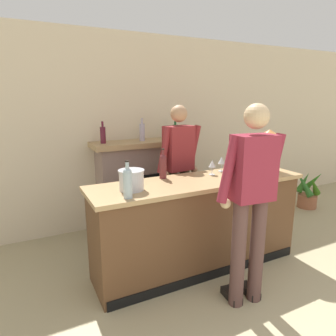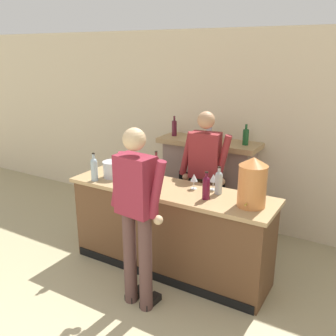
{
  "view_description": "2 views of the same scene",
  "coord_description": "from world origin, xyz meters",
  "px_view_note": "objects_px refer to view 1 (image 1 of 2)",
  "views": [
    {
      "loc": [
        -1.89,
        0.25,
        1.86
      ],
      "look_at": [
        -0.32,
        3.38,
        1.04
      ],
      "focal_mm": 32.0,
      "sensor_mm": 36.0,
      "label": 1
    },
    {
      "loc": [
        1.75,
        -0.49,
        2.46
      ],
      "look_at": [
        -0.32,
        2.99,
        1.19
      ],
      "focal_mm": 40.0,
      "sensor_mm": 36.0,
      "label": 2
    }
  ],
  "objects_px": {
    "potted_plant_corner": "(308,192)",
    "wine_glass_near_bucket": "(222,161)",
    "fireplace_stone": "(143,183)",
    "person_bartender": "(179,168)",
    "wine_bottle_port_short": "(241,165)",
    "person_customer": "(251,198)",
    "wine_bottle_rose_blush": "(163,165)",
    "wine_bottle_cabernet_heavy": "(232,161)",
    "wine_glass_front_left": "(212,164)",
    "ice_bucket_steel": "(131,180)",
    "wine_bottle_chardonnay_pale": "(128,181)",
    "copper_dispenser": "(268,150)"
  },
  "relations": [
    {
      "from": "wine_bottle_rose_blush",
      "to": "wine_bottle_cabernet_heavy",
      "type": "bearing_deg",
      "value": -7.42
    },
    {
      "from": "person_customer",
      "to": "wine_glass_front_left",
      "type": "xyz_separation_m",
      "value": [
        0.18,
        0.84,
        0.12
      ]
    },
    {
      "from": "wine_bottle_chardonnay_pale",
      "to": "wine_glass_front_left",
      "type": "bearing_deg",
      "value": 17.15
    },
    {
      "from": "potted_plant_corner",
      "to": "copper_dispenser",
      "type": "height_order",
      "value": "copper_dispenser"
    },
    {
      "from": "wine_bottle_port_short",
      "to": "wine_glass_near_bucket",
      "type": "relative_size",
      "value": 1.64
    },
    {
      "from": "person_bartender",
      "to": "ice_bucket_steel",
      "type": "xyz_separation_m",
      "value": [
        -0.88,
        -0.68,
        0.12
      ]
    },
    {
      "from": "wine_bottle_port_short",
      "to": "wine_bottle_cabernet_heavy",
      "type": "bearing_deg",
      "value": 76.77
    },
    {
      "from": "ice_bucket_steel",
      "to": "wine_glass_front_left",
      "type": "relative_size",
      "value": 1.46
    },
    {
      "from": "person_customer",
      "to": "wine_glass_near_bucket",
      "type": "relative_size",
      "value": 10.17
    },
    {
      "from": "wine_bottle_cabernet_heavy",
      "to": "wine_glass_front_left",
      "type": "height_order",
      "value": "wine_bottle_cabernet_heavy"
    },
    {
      "from": "person_customer",
      "to": "wine_bottle_chardonnay_pale",
      "type": "distance_m",
      "value": 1.07
    },
    {
      "from": "wine_glass_near_bucket",
      "to": "wine_glass_front_left",
      "type": "bearing_deg",
      "value": -156.34
    },
    {
      "from": "person_bartender",
      "to": "wine_bottle_rose_blush",
      "type": "distance_m",
      "value": 0.63
    },
    {
      "from": "wine_bottle_port_short",
      "to": "wine_bottle_rose_blush",
      "type": "bearing_deg",
      "value": 158.48
    },
    {
      "from": "potted_plant_corner",
      "to": "person_bartender",
      "type": "bearing_deg",
      "value": -178.3
    },
    {
      "from": "ice_bucket_steel",
      "to": "wine_bottle_chardonnay_pale",
      "type": "bearing_deg",
      "value": -117.51
    },
    {
      "from": "ice_bucket_steel",
      "to": "person_bartender",
      "type": "bearing_deg",
      "value": 37.86
    },
    {
      "from": "person_customer",
      "to": "wine_bottle_cabernet_heavy",
      "type": "xyz_separation_m",
      "value": [
        0.46,
        0.84,
        0.13
      ]
    },
    {
      "from": "potted_plant_corner",
      "to": "ice_bucket_steel",
      "type": "bearing_deg",
      "value": -167.65
    },
    {
      "from": "person_bartender",
      "to": "wine_glass_front_left",
      "type": "relative_size",
      "value": 10.51
    },
    {
      "from": "potted_plant_corner",
      "to": "wine_bottle_port_short",
      "type": "relative_size",
      "value": 2.24
    },
    {
      "from": "wine_bottle_port_short",
      "to": "potted_plant_corner",
      "type": "bearing_deg",
      "value": 20.31
    },
    {
      "from": "potted_plant_corner",
      "to": "wine_glass_front_left",
      "type": "xyz_separation_m",
      "value": [
        -2.47,
        -0.62,
        0.86
      ]
    },
    {
      "from": "potted_plant_corner",
      "to": "person_customer",
      "type": "height_order",
      "value": "person_customer"
    },
    {
      "from": "wine_bottle_port_short",
      "to": "wine_glass_near_bucket",
      "type": "xyz_separation_m",
      "value": [
        -0.05,
        0.28,
        -0.0
      ]
    },
    {
      "from": "wine_bottle_cabernet_heavy",
      "to": "wine_glass_near_bucket",
      "type": "xyz_separation_m",
      "value": [
        -0.1,
        0.08,
        -0.01
      ]
    },
    {
      "from": "copper_dispenser",
      "to": "wine_bottle_port_short",
      "type": "xyz_separation_m",
      "value": [
        -0.45,
        -0.06,
        -0.12
      ]
    },
    {
      "from": "wine_bottle_port_short",
      "to": "wine_bottle_chardonnay_pale",
      "type": "bearing_deg",
      "value": -173.92
    },
    {
      "from": "potted_plant_corner",
      "to": "wine_bottle_cabernet_heavy",
      "type": "distance_m",
      "value": 2.43
    },
    {
      "from": "person_bartender",
      "to": "wine_bottle_cabernet_heavy",
      "type": "relative_size",
      "value": 5.96
    },
    {
      "from": "wine_bottle_rose_blush",
      "to": "wine_glass_near_bucket",
      "type": "relative_size",
      "value": 1.82
    },
    {
      "from": "wine_glass_front_left",
      "to": "fireplace_stone",
      "type": "bearing_deg",
      "value": 107.18
    },
    {
      "from": "wine_bottle_chardonnay_pale",
      "to": "copper_dispenser",
      "type": "bearing_deg",
      "value": 6.51
    },
    {
      "from": "copper_dispenser",
      "to": "wine_glass_near_bucket",
      "type": "bearing_deg",
      "value": 156.12
    },
    {
      "from": "fireplace_stone",
      "to": "wine_bottle_cabernet_heavy",
      "type": "height_order",
      "value": "fireplace_stone"
    },
    {
      "from": "fireplace_stone",
      "to": "wine_bottle_port_short",
      "type": "relative_size",
      "value": 5.42
    },
    {
      "from": "wine_bottle_cabernet_heavy",
      "to": "wine_bottle_rose_blush",
      "type": "xyz_separation_m",
      "value": [
        -0.85,
        0.11,
        0.01
      ]
    },
    {
      "from": "person_bartender",
      "to": "wine_bottle_port_short",
      "type": "xyz_separation_m",
      "value": [
        0.37,
        -0.75,
        0.16
      ]
    },
    {
      "from": "wine_bottle_port_short",
      "to": "wine_bottle_chardonnay_pale",
      "type": "xyz_separation_m",
      "value": [
        -1.36,
        -0.14,
        0.02
      ]
    },
    {
      "from": "copper_dispenser",
      "to": "wine_bottle_cabernet_heavy",
      "type": "bearing_deg",
      "value": 160.67
    },
    {
      "from": "ice_bucket_steel",
      "to": "wine_bottle_rose_blush",
      "type": "bearing_deg",
      "value": 29.24
    },
    {
      "from": "fireplace_stone",
      "to": "person_bartender",
      "type": "height_order",
      "value": "person_bartender"
    },
    {
      "from": "ice_bucket_steel",
      "to": "wine_bottle_chardonnay_pale",
      "type": "relative_size",
      "value": 0.74
    },
    {
      "from": "fireplace_stone",
      "to": "wine_glass_near_bucket",
      "type": "distance_m",
      "value": 1.34
    },
    {
      "from": "wine_bottle_cabernet_heavy",
      "to": "wine_bottle_rose_blush",
      "type": "height_order",
      "value": "wine_bottle_rose_blush"
    },
    {
      "from": "copper_dispenser",
      "to": "wine_bottle_chardonnay_pale",
      "type": "relative_size",
      "value": 1.49
    },
    {
      "from": "fireplace_stone",
      "to": "person_bartender",
      "type": "distance_m",
      "value": 0.77
    },
    {
      "from": "copper_dispenser",
      "to": "wine_bottle_cabernet_heavy",
      "type": "relative_size",
      "value": 1.66
    },
    {
      "from": "potted_plant_corner",
      "to": "wine_glass_near_bucket",
      "type": "height_order",
      "value": "wine_glass_near_bucket"
    },
    {
      "from": "person_customer",
      "to": "wine_glass_front_left",
      "type": "distance_m",
      "value": 0.86
    }
  ]
}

